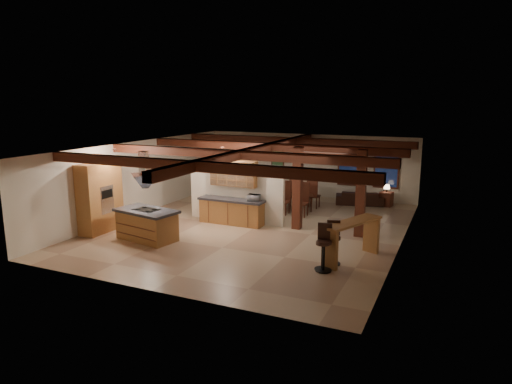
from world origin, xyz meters
TOP-DOWN VIEW (x-y plane):
  - ground at (0.00, 0.00)m, footprint 12.00×12.00m
  - room_walls at (0.00, 0.00)m, footprint 12.00×12.00m
  - ceiling_beams at (0.00, 0.00)m, footprint 10.00×12.00m
  - timber_posts at (2.50, 0.50)m, footprint 2.50×0.30m
  - partition_wall at (-1.00, 0.50)m, footprint 3.80×0.18m
  - pantry_cabinet at (-4.67, -2.60)m, footprint 0.67×1.60m
  - back_counter at (-1.00, 0.11)m, footprint 2.50×0.66m
  - upper_display_cabinet at (-1.00, 0.31)m, footprint 1.80×0.36m
  - range_hood at (-2.62, -2.74)m, footprint 1.10×1.10m
  - back_windows at (2.80, 5.93)m, footprint 2.70×0.07m
  - framed_art at (-1.50, 5.94)m, footprint 0.65×0.05m
  - recessed_cans at (-2.53, -1.93)m, footprint 3.16×2.46m
  - kitchen_island at (-2.62, -2.74)m, footprint 2.22×1.45m
  - dining_table at (0.23, 2.98)m, footprint 2.12×1.70m
  - sofa at (2.65, 5.14)m, footprint 2.15×1.23m
  - microwave at (-0.10, 0.11)m, footprint 0.44×0.32m
  - bar_counter at (3.87, -1.90)m, footprint 1.37×2.22m
  - side_table at (3.75, 5.32)m, footprint 0.57×0.57m
  - table_lamp at (3.75, 5.32)m, footprint 0.27×0.27m
  - bar_stool_a at (3.33, -2.94)m, footprint 0.41×0.41m
  - bar_stool_b at (3.38, -3.02)m, footprint 0.45×0.47m
  - bar_stool_c at (3.48, -2.42)m, footprint 0.45×0.46m
  - dining_chairs at (0.23, 2.98)m, footprint 2.04×2.04m

SIDE VIEW (x-z plane):
  - ground at x=0.00m, z-range 0.00..0.00m
  - sofa at x=2.65m, z-range 0.00..0.59m
  - side_table at x=3.75m, z-range 0.00..0.61m
  - dining_table at x=0.23m, z-range 0.00..0.65m
  - back_counter at x=-1.00m, z-range 0.01..0.95m
  - kitchen_island at x=-2.62m, z-range 0.00..1.03m
  - bar_stool_a at x=3.33m, z-range 0.01..1.20m
  - bar_stool_c at x=3.48m, z-range 0.01..1.23m
  - bar_stool_b at x=3.38m, z-range 0.01..1.29m
  - dining_chairs at x=0.23m, z-range 0.01..1.33m
  - bar_counter at x=3.87m, z-range 0.20..1.35m
  - table_lamp at x=3.75m, z-range 0.68..0.99m
  - microwave at x=-0.10m, z-range 0.94..1.18m
  - partition_wall at x=-1.00m, z-range 0.00..2.20m
  - pantry_cabinet at x=-4.67m, z-range 0.00..2.40m
  - back_windows at x=2.80m, z-range 0.65..2.35m
  - framed_art at x=-1.50m, z-range 1.27..2.12m
  - timber_posts at x=2.50m, z-range 0.31..3.21m
  - room_walls at x=0.00m, z-range -4.22..7.78m
  - range_hood at x=-2.62m, z-range 1.08..2.48m
  - upper_display_cabinet at x=-1.00m, z-range 1.37..2.33m
  - ceiling_beams at x=0.00m, z-range 2.62..2.90m
  - recessed_cans at x=-2.53m, z-range 2.85..2.89m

